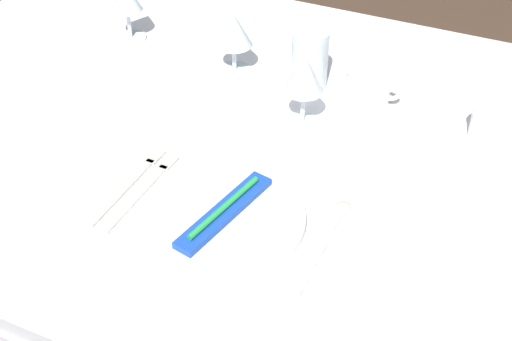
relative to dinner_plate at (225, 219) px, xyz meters
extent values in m
cube|color=white|center=(0.03, 0.25, -0.03)|extent=(1.80, 1.10, 0.04)
cube|color=white|center=(0.03, 0.80, -0.14)|extent=(1.80, 0.01, 0.18)
cylinder|color=brown|center=(-0.77, 0.70, -0.40)|extent=(0.07, 0.07, 0.70)
cylinder|color=white|center=(0.00, 0.00, 0.00)|extent=(0.26, 0.26, 0.02)
cube|color=blue|center=(0.00, 0.00, 0.02)|extent=(0.08, 0.21, 0.01)
cylinder|color=green|center=(0.00, 0.00, 0.03)|extent=(0.04, 0.17, 0.01)
cube|color=beige|center=(-0.16, -0.01, -0.01)|extent=(0.02, 0.18, 0.00)
cube|color=beige|center=(-0.16, 0.09, -0.01)|extent=(0.02, 0.04, 0.00)
cube|color=beige|center=(-0.19, -0.01, -0.01)|extent=(0.02, 0.19, 0.00)
cube|color=beige|center=(-0.19, 0.10, -0.01)|extent=(0.02, 0.04, 0.00)
cube|color=beige|center=(0.16, 0.00, -0.01)|extent=(0.01, 0.19, 0.00)
ellipsoid|color=beige|center=(0.16, 0.11, -0.01)|extent=(0.03, 0.04, 0.01)
cylinder|color=white|center=(0.10, 0.42, 0.00)|extent=(0.14, 0.14, 0.01)
cylinder|color=white|center=(0.10, 0.42, 0.03)|extent=(0.09, 0.09, 0.07)
torus|color=white|center=(0.15, 0.42, 0.04)|extent=(0.05, 0.01, 0.05)
cylinder|color=white|center=(0.35, 0.39, 0.00)|extent=(0.13, 0.13, 0.01)
cylinder|color=white|center=(0.35, 0.39, 0.03)|extent=(0.09, 0.09, 0.06)
cylinder|color=silver|center=(-0.47, 0.46, -0.01)|extent=(0.07, 0.07, 0.01)
cylinder|color=silver|center=(-0.47, 0.46, 0.03)|extent=(0.01, 0.01, 0.07)
cylinder|color=silver|center=(-0.19, 0.43, -0.01)|extent=(0.07, 0.07, 0.01)
cylinder|color=silver|center=(-0.19, 0.43, 0.03)|extent=(0.01, 0.01, 0.06)
cone|color=silver|center=(-0.19, 0.43, 0.09)|extent=(0.08, 0.08, 0.07)
cylinder|color=silver|center=(0.01, 0.31, -0.01)|extent=(0.07, 0.07, 0.01)
cylinder|color=silver|center=(0.01, 0.31, 0.03)|extent=(0.01, 0.01, 0.07)
cone|color=silver|center=(0.01, 0.31, 0.10)|extent=(0.07, 0.07, 0.07)
cylinder|color=silver|center=(-0.03, 0.44, 0.05)|extent=(0.07, 0.07, 0.12)
cylinder|color=#C68C1E|center=(-0.03, 0.44, 0.02)|extent=(0.07, 0.07, 0.04)
camera|label=1|loc=(0.38, -0.72, 0.76)|focal=48.82mm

